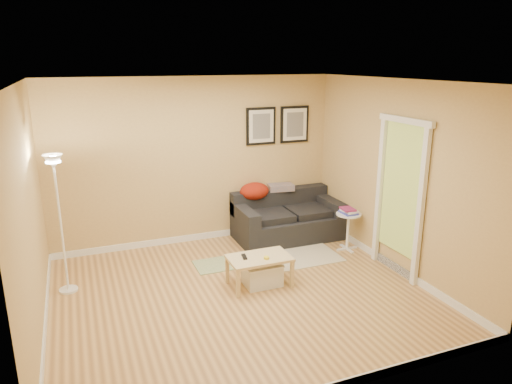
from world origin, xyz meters
The scene contains 24 objects.
floor centered at (0.00, 0.00, 0.00)m, with size 4.50×4.50×0.00m, color tan.
ceiling centered at (0.00, 0.00, 2.60)m, with size 4.50×4.50×0.00m, color white.
wall_back centered at (0.00, 2.00, 1.30)m, with size 4.50×4.50×0.00m, color tan.
wall_front centered at (0.00, -2.00, 1.30)m, with size 4.50×4.50×0.00m, color tan.
wall_left centered at (-2.25, 0.00, 1.30)m, with size 4.00×4.00×0.00m, color tan.
wall_right centered at (2.25, 0.00, 1.30)m, with size 4.00×4.00×0.00m, color tan.
baseboard_back centered at (0.00, 1.99, 0.05)m, with size 4.50×0.02×0.10m, color white.
baseboard_left centered at (-2.24, 0.00, 0.05)m, with size 0.02×4.00×0.10m, color white.
baseboard_right centered at (2.24, 0.00, 0.05)m, with size 0.02×4.00×0.10m, color white.
sofa centered at (1.38, 1.53, 0.38)m, with size 1.70×0.90×0.75m, color black, non-canonical shape.
red_throw centered at (0.91, 1.82, 0.77)m, with size 0.48×0.36×0.28m, color maroon, non-canonical shape.
plaid_throw centered at (1.39, 1.86, 0.78)m, with size 0.42×0.26×0.10m, color #A3785F, non-canonical shape.
framed_print_left centered at (1.08, 1.98, 1.80)m, with size 0.50×0.04×0.60m, color black, non-canonical shape.
framed_print_right centered at (1.68, 1.98, 1.80)m, with size 0.50×0.04×0.60m, color black, non-canonical shape.
area_rug centered at (1.16, 0.79, 0.01)m, with size 1.25×0.85×0.01m, color beige.
green_runner centered at (0.02, 0.94, 0.01)m, with size 0.70×0.50×0.01m, color #668C4C.
coffee_table centered at (0.31, 0.14, 0.20)m, with size 0.80×0.49×0.40m, color #DFC888, non-canonical shape.
remote_control centered at (0.13, 0.19, 0.41)m, with size 0.05×0.16×0.02m, color black.
tape_roll centered at (0.37, 0.05, 0.41)m, with size 0.07×0.07×0.03m, color yellow.
storage_bin centered at (0.36, 0.14, 0.15)m, with size 0.48×0.35×0.30m, color white, non-canonical shape.
side_table centered at (2.02, 0.74, 0.29)m, with size 0.38×0.38×0.59m, color white, non-canonical shape.
book_stack centered at (2.02, 0.75, 0.63)m, with size 0.20×0.27×0.08m, color #3A42AE, non-canonical shape.
floor_lamp centered at (-2.00, 0.89, 0.84)m, with size 0.23×0.23×1.77m, color white, non-canonical shape.
doorway centered at (2.20, -0.15, 1.02)m, with size 0.12×1.01×2.13m, color white, non-canonical shape.
Camera 1 is at (-1.77, -5.00, 2.83)m, focal length 32.87 mm.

